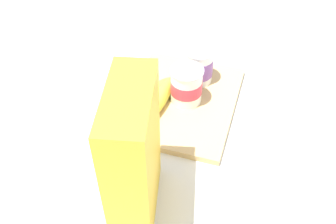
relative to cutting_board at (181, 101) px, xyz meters
The scene contains 6 objects.
ground_plane 0.01m from the cutting_board, ahead, with size 2.40×2.40×0.00m, color silver.
cutting_board is the anchor object (origin of this frame).
cereal_box 0.32m from the cutting_board, ahead, with size 0.17×0.07×0.27m, color yellow.
yogurt_cup_front 0.10m from the cutting_board, 166.20° to the left, with size 0.07×0.07×0.09m.
yogurt_cup_back 0.05m from the cutting_board, 72.92° to the left, with size 0.08×0.08×0.09m.
banana_bunch 0.07m from the cutting_board, 59.44° to the right, with size 0.17×0.10×0.04m.
Camera 1 is at (0.65, 0.17, 0.62)m, focal length 41.27 mm.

